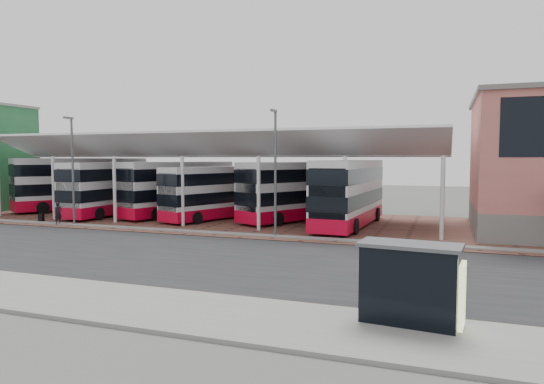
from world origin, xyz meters
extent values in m
plane|color=#494C46|center=(0.00, 0.00, 0.00)|extent=(140.00, 140.00, 0.00)
cube|color=black|center=(0.00, -1.00, 0.01)|extent=(120.00, 14.00, 0.02)
cube|color=brown|center=(2.00, 13.00, 0.03)|extent=(72.00, 16.00, 0.06)
cube|color=slate|center=(0.00, -9.00, 0.07)|extent=(120.00, 4.00, 0.14)
cube|color=slate|center=(0.00, 6.20, 0.07)|extent=(120.00, 0.80, 0.14)
cube|color=orange|center=(0.00, -7.00, 0.03)|extent=(120.00, 0.12, 0.01)
cube|color=orange|center=(0.00, -6.70, 0.03)|extent=(120.00, 0.12, 0.01)
cylinder|color=silver|center=(-24.00, 19.50, 2.30)|extent=(0.26, 0.26, 4.60)
cylinder|color=silver|center=(-18.00, 8.50, 2.60)|extent=(0.26, 0.26, 5.20)
cylinder|color=silver|center=(-18.00, 19.50, 2.30)|extent=(0.26, 0.26, 4.60)
cylinder|color=silver|center=(-12.00, 8.50, 2.60)|extent=(0.26, 0.26, 5.20)
cylinder|color=silver|center=(-12.00, 19.50, 2.30)|extent=(0.26, 0.26, 4.60)
cylinder|color=silver|center=(-6.00, 8.50, 2.60)|extent=(0.26, 0.26, 5.20)
cylinder|color=silver|center=(-6.00, 19.50, 2.30)|extent=(0.26, 0.26, 4.60)
cylinder|color=silver|center=(0.00, 8.50, 2.60)|extent=(0.26, 0.26, 5.20)
cylinder|color=silver|center=(0.00, 19.50, 2.30)|extent=(0.26, 0.26, 4.60)
cylinder|color=silver|center=(6.00, 8.50, 2.60)|extent=(0.26, 0.26, 5.20)
cylinder|color=silver|center=(6.00, 19.50, 2.30)|extent=(0.26, 0.26, 4.60)
cylinder|color=silver|center=(12.00, 8.50, 2.60)|extent=(0.26, 0.26, 5.20)
cylinder|color=silver|center=(12.00, 19.50, 2.30)|extent=(0.26, 0.26, 4.60)
cube|color=silver|center=(-6.00, 10.70, 6.10)|extent=(37.00, 4.95, 1.95)
cube|color=silver|center=(-6.00, 16.30, 5.90)|extent=(37.00, 7.12, 1.43)
cylinder|color=#4D4F53|center=(-14.00, 6.30, 4.00)|extent=(0.16, 0.16, 8.00)
cube|color=#4D4F53|center=(-14.00, 6.00, 8.00)|extent=(0.15, 0.90, 0.15)
cylinder|color=#4D4F53|center=(2.00, 6.30, 4.00)|extent=(0.16, 0.16, 8.00)
cube|color=#4D4F53|center=(2.00, 6.00, 8.00)|extent=(0.15, 0.90, 0.15)
cube|color=silver|center=(-20.94, 15.11, 2.69)|extent=(8.77, 11.65, 4.71)
cube|color=#BD0422|center=(-20.94, 15.11, 0.77)|extent=(8.83, 11.71, 0.99)
cube|color=black|center=(-20.94, 15.11, 2.20)|extent=(8.83, 11.71, 1.04)
cube|color=black|center=(-20.94, 15.11, 3.95)|extent=(8.83, 11.71, 1.04)
cube|color=black|center=(-24.14, 10.07, 2.58)|extent=(2.14, 1.41, 3.95)
cylinder|color=black|center=(-24.17, 12.59, 0.61)|extent=(0.85, 1.09, 1.10)
cylinder|color=black|center=(-21.85, 11.12, 0.61)|extent=(0.85, 1.09, 1.10)
cylinder|color=black|center=(-20.04, 19.10, 0.61)|extent=(0.85, 1.09, 1.10)
cylinder|color=black|center=(-17.72, 17.64, 0.61)|extent=(0.85, 1.09, 1.10)
cube|color=silver|center=(-15.42, 12.93, 2.50)|extent=(2.71, 11.24, 4.38)
cube|color=#BD0422|center=(-15.42, 12.93, 0.72)|extent=(2.75, 11.28, 0.92)
cube|color=black|center=(-15.42, 12.93, 2.05)|extent=(2.75, 11.28, 0.97)
cube|color=black|center=(-15.42, 12.93, 3.68)|extent=(2.75, 11.28, 0.97)
cube|color=black|center=(-15.51, 7.38, 2.40)|extent=(2.29, 0.14, 3.67)
cylinder|color=black|center=(-16.75, 9.36, 0.57)|extent=(0.30, 1.02, 1.02)
cylinder|color=black|center=(-14.20, 9.33, 0.57)|extent=(0.30, 1.02, 1.02)
cylinder|color=black|center=(-16.64, 16.53, 0.57)|extent=(0.30, 1.02, 1.02)
cylinder|color=black|center=(-14.10, 16.50, 0.57)|extent=(0.30, 1.02, 1.02)
cube|color=silver|center=(-9.78, 14.31, 2.52)|extent=(5.77, 11.53, 4.41)
cube|color=#BD0422|center=(-9.78, 14.31, 0.73)|extent=(5.82, 11.59, 0.92)
cube|color=black|center=(-9.78, 14.31, 2.06)|extent=(5.82, 11.59, 0.97)
cube|color=black|center=(-9.78, 14.31, 3.70)|extent=(5.82, 11.59, 0.97)
cube|color=black|center=(-11.42, 8.97, 2.42)|extent=(2.24, 0.78, 3.69)
cylinder|color=black|center=(-12.06, 11.23, 0.57)|extent=(0.58, 1.06, 1.03)
cylinder|color=black|center=(-9.61, 10.48, 0.57)|extent=(0.58, 1.06, 1.03)
cylinder|color=black|center=(-9.94, 18.13, 0.57)|extent=(0.58, 1.06, 1.03)
cylinder|color=black|center=(-7.49, 17.38, 0.57)|extent=(0.58, 1.06, 1.03)
cube|color=silver|center=(-5.54, 13.34, 2.33)|extent=(5.72, 10.59, 4.07)
cube|color=#BD0422|center=(-5.54, 13.34, 0.67)|extent=(5.77, 10.64, 0.85)
cube|color=black|center=(-5.54, 13.34, 1.90)|extent=(5.77, 10.64, 0.90)
cube|color=black|center=(-5.54, 13.34, 3.42)|extent=(5.77, 10.64, 0.90)
cube|color=black|center=(-7.27, 8.48, 2.24)|extent=(2.04, 0.80, 3.40)
cylinder|color=black|center=(-7.77, 10.60, 0.53)|extent=(0.57, 0.98, 0.95)
cylinder|color=black|center=(-5.55, 9.81, 0.53)|extent=(0.57, 0.98, 0.95)
cylinder|color=black|center=(-5.54, 16.87, 0.53)|extent=(0.57, 0.98, 0.95)
cylinder|color=black|center=(-3.31, 16.08, 0.53)|extent=(0.57, 0.98, 0.95)
cube|color=silver|center=(1.13, 14.69, 2.53)|extent=(7.50, 11.23, 4.42)
cube|color=#BD0422|center=(1.13, 14.69, 0.73)|extent=(7.56, 11.28, 0.93)
cube|color=black|center=(1.13, 14.69, 2.07)|extent=(7.56, 11.28, 0.98)
cube|color=black|center=(1.13, 14.69, 3.71)|extent=(7.56, 11.28, 0.98)
cube|color=black|center=(-1.46, 9.71, 2.43)|extent=(2.10, 1.16, 3.70)
cylinder|color=black|center=(-1.68, 12.07, 0.57)|extent=(0.73, 1.05, 1.03)
cylinder|color=black|center=(0.60, 10.88, 0.57)|extent=(0.73, 1.05, 1.03)
cylinder|color=black|center=(1.66, 18.49, 0.57)|extent=(0.73, 1.05, 1.03)
cylinder|color=black|center=(3.94, 17.31, 0.57)|extent=(0.73, 1.05, 1.03)
cube|color=silver|center=(5.54, 12.67, 2.62)|extent=(3.31, 11.84, 4.58)
cube|color=#BD0422|center=(5.54, 12.67, 0.75)|extent=(3.35, 11.89, 0.96)
cube|color=black|center=(5.54, 12.67, 2.14)|extent=(3.35, 11.89, 1.01)
cube|color=black|center=(5.54, 12.67, 3.84)|extent=(3.35, 11.89, 1.01)
cube|color=black|center=(5.21, 6.87, 2.51)|extent=(2.40, 0.24, 3.83)
cylinder|color=black|center=(4.00, 9.00, 0.59)|extent=(0.36, 1.08, 1.06)
cylinder|color=black|center=(6.66, 8.85, 0.59)|extent=(0.36, 1.08, 1.06)
cylinder|color=black|center=(4.42, 16.48, 0.59)|extent=(0.36, 1.08, 1.06)
cylinder|color=black|center=(7.07, 16.34, 0.59)|extent=(0.36, 1.08, 1.06)
imported|color=black|center=(-15.20, 6.00, 0.91)|extent=(0.47, 0.66, 1.70)
cube|color=black|center=(-17.52, 6.65, 0.39)|extent=(0.39, 0.28, 0.67)
cube|color=black|center=(11.17, -8.42, 1.29)|extent=(2.75, 0.40, 2.30)
cube|color=#4D4F53|center=(11.22, -7.87, 2.48)|extent=(3.07, 1.68, 0.11)
cylinder|color=#4D4F53|center=(10.00, -7.19, 1.29)|extent=(0.10, 0.10, 2.30)
cylinder|color=#4D4F53|center=(12.56, -7.46, 1.29)|extent=(0.10, 0.10, 2.30)
cube|color=beige|center=(12.69, -8.03, 1.15)|extent=(0.24, 1.02, 1.84)
camera|label=1|loc=(12.17, -22.61, 5.05)|focal=32.00mm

